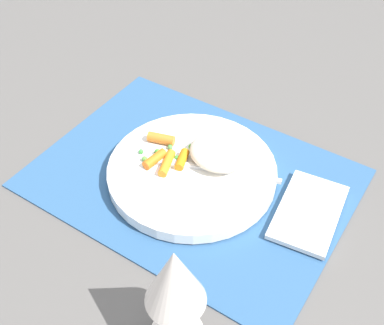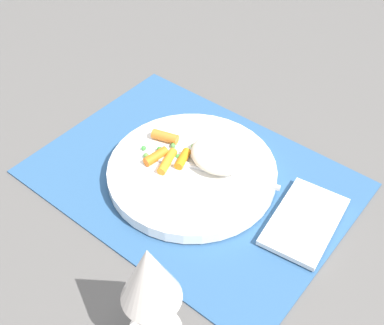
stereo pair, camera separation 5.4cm
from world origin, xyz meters
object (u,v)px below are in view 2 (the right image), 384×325
object	(u,v)px
carrot_portion	(166,152)
wine_glass	(150,278)
fork	(204,169)
napkin	(305,221)
plate	(192,172)
rice_mound	(220,154)

from	to	relation	value
carrot_portion	wine_glass	world-z (taller)	wine_glass
fork	napkin	xyz separation A→B (m)	(-0.16, -0.02, -0.02)
napkin	plate	bearing A→B (deg)	8.91
plate	wine_glass	world-z (taller)	wine_glass
rice_mound	wine_glass	distance (m)	0.28
plate	napkin	world-z (taller)	plate
plate	carrot_portion	size ratio (longest dim) A/B	2.91
wine_glass	fork	bearing A→B (deg)	-65.16
fork	napkin	world-z (taller)	fork
rice_mound	fork	bearing A→B (deg)	76.46
plate	wine_glass	size ratio (longest dim) A/B	1.57
carrot_portion	fork	xyz separation A→B (m)	(-0.06, -0.01, -0.00)
rice_mound	napkin	bearing A→B (deg)	177.41
carrot_portion	fork	distance (m)	0.06
rice_mound	carrot_portion	xyz separation A→B (m)	(0.07, 0.04, -0.01)
carrot_portion	napkin	xyz separation A→B (m)	(-0.22, -0.03, -0.02)
fork	napkin	distance (m)	0.16
fork	wine_glass	xyz separation A→B (m)	(-0.10, 0.23, 0.09)
carrot_portion	wine_glass	bearing A→B (deg)	128.10
rice_mound	carrot_portion	bearing A→B (deg)	29.38
plate	wine_glass	xyz separation A→B (m)	(-0.12, 0.22, 0.10)
plate	napkin	distance (m)	0.18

